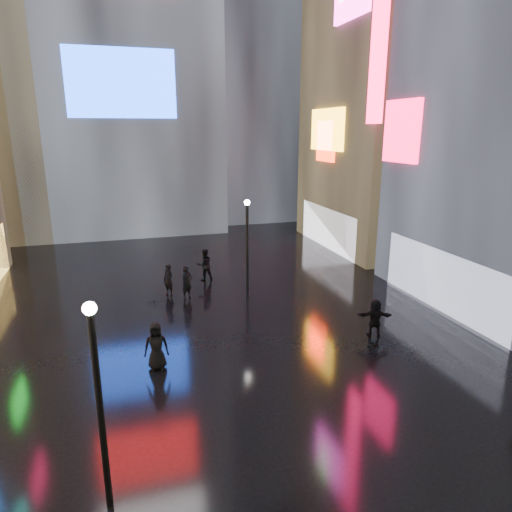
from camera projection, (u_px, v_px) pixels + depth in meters
name	position (u px, v px, depth m)	size (l,w,h in m)	color
ground	(209.00, 312.00, 22.48)	(140.00, 140.00, 0.00)	black
building_right_far	(398.00, 52.00, 32.39)	(10.28, 12.00, 28.00)	black
tower_flank_right	(244.00, 41.00, 44.39)	(12.00, 12.00, 34.00)	black
lamp_near	(99.00, 396.00, 10.17)	(0.30, 0.30, 5.20)	black
lamp_far	(247.00, 242.00, 24.01)	(0.30, 0.30, 5.20)	black
pedestrian_4	(156.00, 346.00, 16.92)	(0.90, 0.59, 1.84)	black
pedestrian_5	(375.00, 318.00, 19.69)	(1.54, 0.49, 1.66)	black
pedestrian_6	(187.00, 283.00, 24.02)	(0.65, 0.42, 1.77)	black
pedestrian_7	(205.00, 265.00, 26.96)	(0.92, 0.72, 1.90)	black
umbrella_2	(154.00, 312.00, 16.55)	(1.00, 1.02, 0.91)	black
pedestrian_8	(169.00, 280.00, 24.49)	(0.63, 0.42, 1.73)	black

